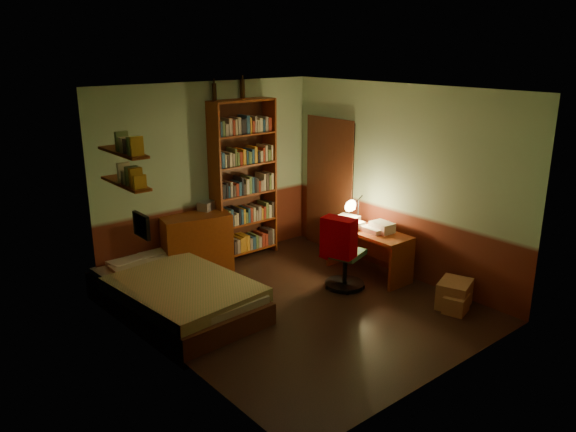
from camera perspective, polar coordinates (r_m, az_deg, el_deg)
floor at (r=6.98m, az=1.33°, el=-9.21°), size 3.50×4.00×0.02m
ceiling at (r=6.28m, az=1.50°, el=12.77°), size 3.50×4.00×0.02m
wall_back at (r=8.08m, az=-8.03°, el=4.18°), size 3.50×0.02×2.60m
wall_left at (r=5.56m, az=-12.40°, el=-2.02°), size 0.02×4.00×2.60m
wall_right at (r=7.74m, az=11.29°, el=3.45°), size 0.02×4.00×2.60m
wall_front at (r=5.24m, az=16.05°, el=-3.49°), size 3.50×0.02×2.60m
doorway at (r=8.63m, az=4.33°, el=3.08°), size 0.06×0.90×2.00m
door_trim at (r=8.61m, az=4.16°, el=3.05°), size 0.02×0.98×2.08m
bed at (r=6.95m, az=-11.48°, el=-6.52°), size 1.32×2.33×0.68m
dresser at (r=7.93m, az=-9.28°, el=-2.80°), size 1.01×0.66×0.83m
mini_stereo at (r=8.01m, az=-8.27°, el=1.05°), size 0.28×0.25×0.12m
bookshelf at (r=8.24m, az=-4.55°, el=3.61°), size 1.01×0.34×2.34m
bottle_left at (r=7.92m, az=-7.50°, el=12.40°), size 0.07×0.07×0.23m
bottle_right at (r=8.18m, az=-4.65°, el=12.75°), size 0.09×0.09×0.26m
desk at (r=7.86m, az=8.20°, el=-3.67°), size 0.51×1.21×0.64m
paper_stack at (r=7.97m, az=6.13°, el=-0.39°), size 0.28×0.34×0.12m
desk_lamp at (r=7.94m, az=7.17°, el=1.03°), size 0.20×0.20×0.52m
office_chair at (r=7.34m, az=5.87°, el=-3.35°), size 0.64×0.60×1.06m
red_jacket at (r=7.06m, az=4.20°, el=2.52°), size 0.36×0.48×0.50m
wall_shelf_lower at (r=6.49m, az=-16.18°, el=3.20°), size 0.20×0.90×0.03m
wall_shelf_upper at (r=6.42m, az=-16.43°, el=6.23°), size 0.20×0.90×0.03m
framed_picture at (r=6.11m, az=-14.67°, el=-0.94°), size 0.04×0.32×0.26m
cardboard_box_a at (r=7.19m, az=16.54°, el=-7.60°), size 0.53×0.48×0.33m
cardboard_box_b at (r=7.08m, az=16.70°, el=-8.53°), size 0.36×0.33×0.21m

